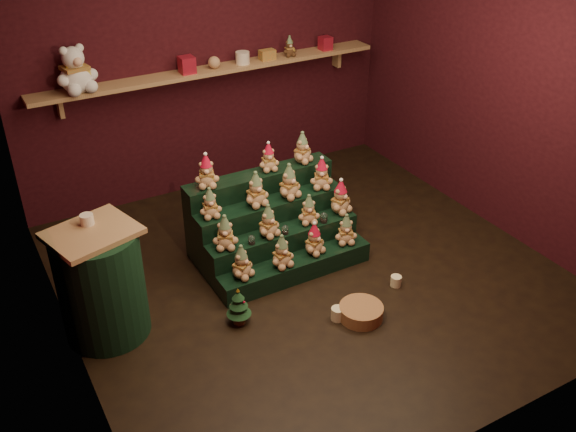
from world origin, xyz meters
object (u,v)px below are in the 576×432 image
snow_globe_b (285,230)px  snow_globe_c (324,217)px  mug_left (338,314)px  white_bear (74,63)px  snow_globe_a (252,240)px  mug_right (396,281)px  mini_christmas_tree (239,306)px  wicker_basket (361,312)px  side_table (101,283)px  riser_tier_front (296,268)px  brown_bear (290,46)px

snow_globe_b → snow_globe_c: (0.39, 0.00, 0.01)m
mug_left → white_bear: size_ratio=0.20×
snow_globe_a → mug_right: bearing=-34.1°
mini_christmas_tree → mug_right: 1.39m
snow_globe_c → wicker_basket: 0.97m
snow_globe_a → snow_globe_b: (0.32, 0.00, 0.00)m
snow_globe_c → mini_christmas_tree: bearing=-156.5°
snow_globe_a → side_table: 1.27m
mini_christmas_tree → wicker_basket: 0.97m
mini_christmas_tree → mug_left: (0.69, -0.35, -0.11)m
riser_tier_front → wicker_basket: bearing=-76.2°
snow_globe_c → mug_left: (-0.37, -0.81, -0.35)m
snow_globe_a → mug_left: snow_globe_a is taller
snow_globe_c → mug_left: snow_globe_c is taller
mug_left → mug_right: bearing=10.5°
white_bear → wicker_basket: bearing=-72.5°
snow_globe_a → side_table: size_ratio=0.09×
mug_left → wicker_basket: (0.17, -0.08, 0.00)m
white_bear → snow_globe_b: bearing=-65.4°
side_table → mug_left: size_ratio=8.65×
side_table → mug_left: (1.61, -0.75, -0.40)m
riser_tier_front → wicker_basket: size_ratio=3.99×
riser_tier_front → white_bear: (-1.20, 1.82, 1.49)m
wicker_basket → brown_bear: size_ratio=1.73×
snow_globe_a → snow_globe_c: (0.71, 0.00, 0.01)m
mug_right → wicker_basket: wicker_basket is taller
snow_globe_c → wicker_basket: snow_globe_c is taller
side_table → white_bear: (0.40, 1.72, 1.13)m
side_table → wicker_basket: size_ratio=2.60×
snow_globe_a → mug_right: snow_globe_a is taller
mug_left → wicker_basket: wicker_basket is taller
wicker_basket → brown_bear: 3.00m
snow_globe_b → side_table: (-1.59, -0.05, 0.05)m
snow_globe_b → side_table: size_ratio=0.09×
riser_tier_front → side_table: 1.65m
snow_globe_b → white_bear: bearing=125.6°
riser_tier_front → side_table: bearing=176.2°
mug_right → white_bear: size_ratio=0.18×
mug_left → brown_bear: brown_bear is taller
mini_christmas_tree → snow_globe_b: bearing=34.4°
white_bear → riser_tier_front: bearing=-67.5°
snow_globe_a → mug_left: bearing=-67.2°
mug_right → snow_globe_c: bearing=113.8°
mug_left → white_bear: (-1.21, 2.47, 1.53)m
snow_globe_b → mini_christmas_tree: snow_globe_b is taller
riser_tier_front → snow_globe_c: bearing=23.0°
side_table → wicker_basket: 2.00m
wicker_basket → white_bear: white_bear is taller
riser_tier_front → mug_right: 0.86m
wicker_basket → brown_bear: brown_bear is taller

